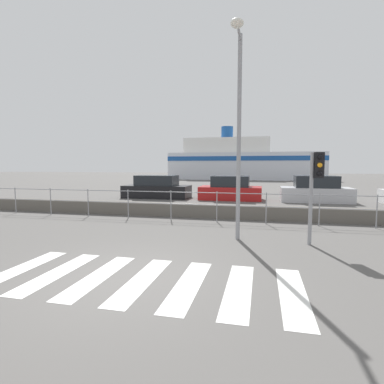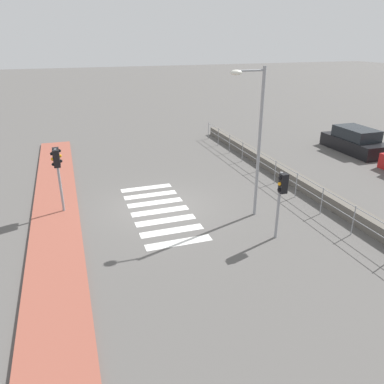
# 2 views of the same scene
# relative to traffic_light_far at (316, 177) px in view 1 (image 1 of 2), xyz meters

# --- Properties ---
(ground_plane) EXTENTS (160.00, 160.00, 0.00)m
(ground_plane) POSITION_rel_traffic_light_far_xyz_m (-3.97, -3.40, -1.84)
(ground_plane) COLOR #565451
(crosswalk) EXTENTS (5.85, 2.40, 0.01)m
(crosswalk) POSITION_rel_traffic_light_far_xyz_m (-3.57, -3.40, -1.83)
(crosswalk) COLOR silver
(crosswalk) RESTS_ON ground_plane
(seawall) EXTENTS (22.34, 0.55, 0.53)m
(seawall) POSITION_rel_traffic_light_far_xyz_m (-3.97, 3.61, -1.57)
(seawall) COLOR #605B54
(seawall) RESTS_ON ground_plane
(harbor_fence) EXTENTS (20.14, 0.04, 1.16)m
(harbor_fence) POSITION_rel_traffic_light_far_xyz_m (-3.97, 2.73, -1.07)
(harbor_fence) COLOR gray
(harbor_fence) RESTS_ON ground_plane
(traffic_light_far) EXTENTS (0.34, 0.32, 2.50)m
(traffic_light_far) POSITION_rel_traffic_light_far_xyz_m (0.00, 0.00, 0.00)
(traffic_light_far) COLOR gray
(traffic_light_far) RESTS_ON ground_plane
(streetlamp) EXTENTS (0.32, 1.35, 5.76)m
(streetlamp) POSITION_rel_traffic_light_far_xyz_m (-2.06, -0.09, 1.78)
(streetlamp) COLOR gray
(streetlamp) RESTS_ON ground_plane
(ferry_boat) EXTENTS (22.86, 6.06, 8.09)m
(ferry_boat) POSITION_rel_traffic_light_far_xyz_m (-4.53, 38.31, 0.85)
(ferry_boat) COLOR silver
(ferry_boat) RESTS_ON ground_plane
(parked_car_black) EXTENTS (4.36, 1.88, 1.49)m
(parked_car_black) POSITION_rel_traffic_light_far_xyz_m (-8.19, 10.31, -1.20)
(parked_car_black) COLOR black
(parked_car_black) RESTS_ON ground_plane
(parked_car_red) EXTENTS (3.83, 1.86, 1.49)m
(parked_car_red) POSITION_rel_traffic_light_far_xyz_m (-3.30, 10.31, -1.20)
(parked_car_red) COLOR #B21919
(parked_car_red) RESTS_ON ground_plane
(parked_car_silver) EXTENTS (3.97, 1.83, 1.54)m
(parked_car_silver) POSITION_rel_traffic_light_far_xyz_m (1.72, 10.31, -1.18)
(parked_car_silver) COLOR #BCBCC1
(parked_car_silver) RESTS_ON ground_plane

